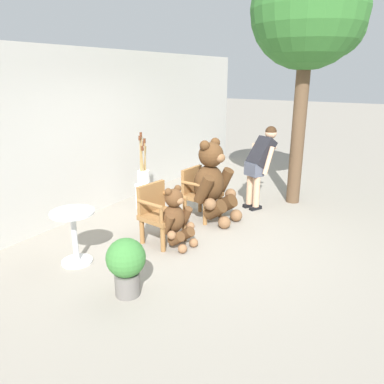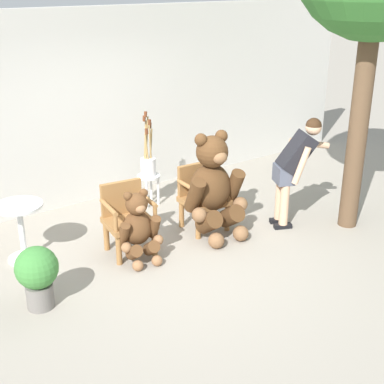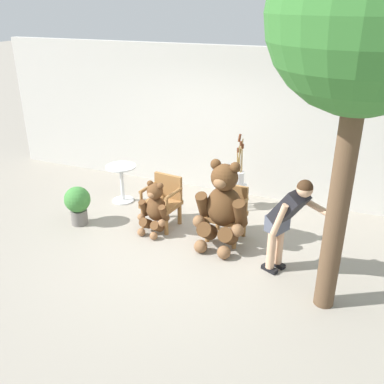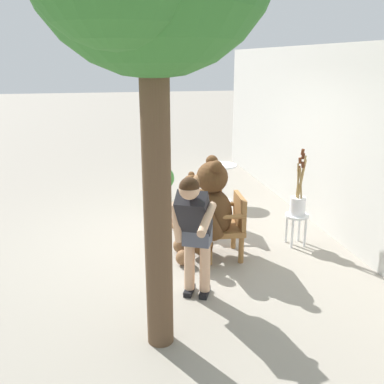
{
  "view_description": "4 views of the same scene",
  "coord_description": "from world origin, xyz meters",
  "views": [
    {
      "loc": [
        -4.67,
        -2.52,
        2.39
      ],
      "look_at": [
        -0.1,
        0.31,
        0.68
      ],
      "focal_mm": 35.0,
      "sensor_mm": 36.0,
      "label": 1
    },
    {
      "loc": [
        -3.42,
        -4.66,
        3.18
      ],
      "look_at": [
        0.28,
        0.39,
        0.64
      ],
      "focal_mm": 50.0,
      "sensor_mm": 36.0,
      "label": 2
    },
    {
      "loc": [
        2.36,
        -5.24,
        3.53
      ],
      "look_at": [
        0.15,
        0.11,
        0.92
      ],
      "focal_mm": 40.0,
      "sensor_mm": 36.0,
      "label": 3
    },
    {
      "loc": [
        5.73,
        -0.95,
        2.59
      ],
      "look_at": [
        0.27,
        0.16,
        0.85
      ],
      "focal_mm": 40.0,
      "sensor_mm": 36.0,
      "label": 4
    }
  ],
  "objects": [
    {
      "name": "wooden_chair_left",
      "position": [
        -0.56,
        0.58,
        0.46
      ],
      "size": [
        0.62,
        0.59,
        0.86
      ],
      "color": "olive",
      "rests_on": "ground"
    },
    {
      "name": "wooden_chair_right",
      "position": [
        0.58,
        0.58,
        0.46
      ],
      "size": [
        0.6,
        0.56,
        0.86
      ],
      "color": "olive",
      "rests_on": "ground"
    },
    {
      "name": "ground_plane",
      "position": [
        0.0,
        0.0,
        0.0
      ],
      "size": [
        60.0,
        60.0,
        0.0
      ],
      "primitive_type": "plane",
      "color": "gray"
    },
    {
      "name": "potted_plant",
      "position": [
        -1.91,
        0.04,
        0.4
      ],
      "size": [
        0.44,
        0.44,
        0.68
      ],
      "color": "slate",
      "rests_on": "ground"
    },
    {
      "name": "brush_bucket",
      "position": [
        0.42,
        1.66,
        0.66
      ],
      "size": [
        0.22,
        0.22,
        0.95
      ],
      "color": "white",
      "rests_on": "white_stool"
    },
    {
      "name": "white_stool",
      "position": [
        0.41,
        1.66,
        0.36
      ],
      "size": [
        0.34,
        0.34,
        0.46
      ],
      "color": "silver",
      "rests_on": "ground"
    },
    {
      "name": "round_side_table",
      "position": [
        -1.69,
        1.12,
        0.45
      ],
      "size": [
        0.56,
        0.56,
        0.72
      ],
      "color": "silver",
      "rests_on": "ground"
    },
    {
      "name": "back_wall",
      "position": [
        0.0,
        2.4,
        1.4
      ],
      "size": [
        10.0,
        0.16,
        2.8
      ],
      "primitive_type": "cube",
      "color": "beige",
      "rests_on": "ground"
    },
    {
      "name": "person_visitor",
      "position": [
        1.6,
        -0.08,
        0.89
      ],
      "size": [
        0.89,
        0.51,
        1.49
      ],
      "color": "black",
      "rests_on": "ground"
    },
    {
      "name": "teddy_bear_small",
      "position": [
        -0.58,
        0.29,
        0.43
      ],
      "size": [
        0.54,
        0.53,
        0.89
      ],
      "color": "brown",
      "rests_on": "ground"
    },
    {
      "name": "teddy_bear_large",
      "position": [
        0.57,
        0.32,
        0.68
      ],
      "size": [
        0.83,
        0.81,
        1.38
      ],
      "color": "#4C3019",
      "rests_on": "ground"
    }
  ]
}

